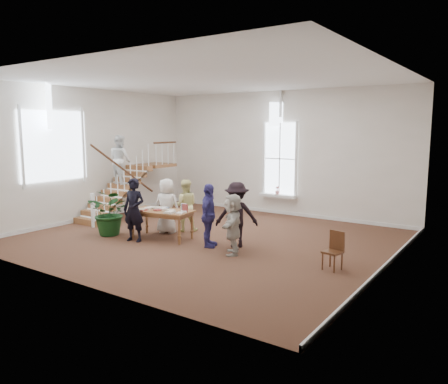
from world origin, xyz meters
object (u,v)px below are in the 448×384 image
Objects in this scene: person_yellow at (185,205)px; floor_plant at (111,212)px; library_table at (162,213)px; woman_cluster_c at (233,224)px; woman_cluster_b at (237,215)px; elderly_woman at (167,206)px; police_officer at (134,210)px; woman_cluster_a at (209,216)px; side_chair at (334,249)px.

person_yellow is 1.17× the size of floor_plant.
woman_cluster_c is at bearing -12.04° from library_table.
floor_plant is (-3.77, -1.04, -0.19)m from woman_cluster_b.
elderly_woman is at bearing -135.12° from woman_cluster_c.
woman_cluster_b reaches higher than floor_plant.
woman_cluster_c is (2.98, 0.50, -0.12)m from police_officer.
elderly_woman reaches higher than library_table.
police_officer is at bearing 87.15° from woman_cluster_a.
police_officer is 1.05× the size of woman_cluster_a.
woman_cluster_b reaches higher than woman_cluster_c.
side_chair is at bearing 160.10° from elderly_woman.
library_table is 1.64m from woman_cluster_a.
floor_plant is (-1.53, -0.54, -0.06)m from library_table.
library_table is 1.06× the size of police_officer.
person_yellow is 1.84× the size of side_chair.
woman_cluster_a is at bearing 109.85° from person_yellow.
police_officer reaches higher than floor_plant.
woman_cluster_b is at bearing -74.52° from woman_cluster_a.
floor_plant reaches higher than side_chair.
woman_cluster_a reaches higher than person_yellow.
police_officer is at bearing 39.01° from person_yellow.
library_table is at bearing 70.53° from woman_cluster_a.
woman_cluster_a is 0.75m from woman_cluster_b.
woman_cluster_c is at bearing 5.48° from floor_plant.
police_officer is at bearing -159.53° from side_chair.
police_officer is at bearing -10.71° from woman_cluster_b.
person_yellow reaches higher than woman_cluster_c.
person_yellow is (0.40, 1.75, -0.09)m from police_officer.
person_yellow is at bearing 83.50° from library_table.
police_officer reaches higher than library_table.
woman_cluster_b is 0.72m from woman_cluster_c.
police_officer is 1.02× the size of woman_cluster_b.
person_yellow is 1.98m from woman_cluster_a.
police_officer is 2.20m from woman_cluster_a.
side_chair is (2.85, -0.36, -0.40)m from woman_cluster_b.
floor_plant is at bearing -18.46° from woman_cluster_b.
elderly_woman reaches higher than floor_plant.
side_chair is (5.13, -0.96, -0.33)m from person_yellow.
person_yellow is 1.04× the size of woman_cluster_c.
police_officer reaches higher than woman_cluster_a.
library_table is at bearing 54.15° from person_yellow.
floor_plant is 1.57× the size of side_chair.
woman_cluster_a reaches higher than elderly_woman.
elderly_woman is 2.06m from woman_cluster_a.
side_chair is (3.45, 0.09, -0.38)m from woman_cluster_a.
elderly_woman reaches higher than woman_cluster_c.
side_chair is (5.43, -0.46, -0.35)m from elderly_woman.
police_officer is 2.05× the size of side_chair.
woman_cluster_b is at bearing 127.11° from person_yellow.
side_chair is at bearing -7.10° from library_table.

